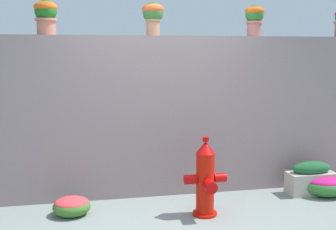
# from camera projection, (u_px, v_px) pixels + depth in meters

# --- Properties ---
(ground_plane) EXTENTS (24.00, 24.00, 0.00)m
(ground_plane) POSITION_uv_depth(u_px,v_px,m) (178.00, 230.00, 4.56)
(ground_plane) COLOR gray
(stone_wall) EXTENTS (6.01, 0.39, 2.09)m
(stone_wall) POSITION_uv_depth(u_px,v_px,m) (156.00, 116.00, 5.66)
(stone_wall) COLOR gray
(stone_wall) RESTS_ON ground
(potted_plant_1) EXTENTS (0.28, 0.28, 0.42)m
(potted_plant_1) POSITION_uv_depth(u_px,v_px,m) (46.00, 14.00, 5.19)
(potted_plant_1) COLOR #BA6E54
(potted_plant_1) RESTS_ON stone_wall
(potted_plant_2) EXTENTS (0.28, 0.28, 0.43)m
(potted_plant_2) POSITION_uv_depth(u_px,v_px,m) (153.00, 14.00, 5.50)
(potted_plant_2) COLOR #AE7958
(potted_plant_2) RESTS_ON stone_wall
(potted_plant_3) EXTENTS (0.26, 0.26, 0.42)m
(potted_plant_3) POSITION_uv_depth(u_px,v_px,m) (254.00, 17.00, 5.73)
(potted_plant_3) COLOR #B56A60
(potted_plant_3) RESTS_ON stone_wall
(fire_hydrant) EXTENTS (0.49, 0.40, 0.93)m
(fire_hydrant) POSITION_uv_depth(u_px,v_px,m) (205.00, 180.00, 4.92)
(fire_hydrant) COLOR red
(fire_hydrant) RESTS_ON ground
(flower_bush_left) EXTENTS (0.63, 0.57, 0.29)m
(flower_bush_left) POSITION_uv_depth(u_px,v_px,m) (324.00, 183.00, 5.69)
(flower_bush_left) COLOR #347330
(flower_bush_left) RESTS_ON ground
(flower_bush_right) EXTENTS (0.44, 0.39, 0.22)m
(flower_bush_right) POSITION_uv_depth(u_px,v_px,m) (72.00, 205.00, 4.97)
(flower_bush_right) COLOR #3F7329
(flower_bush_right) RESTS_ON ground
(planter_box) EXTENTS (0.63, 0.28, 0.44)m
(planter_box) POSITION_uv_depth(u_px,v_px,m) (311.00, 179.00, 5.69)
(planter_box) COLOR #ACA192
(planter_box) RESTS_ON ground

